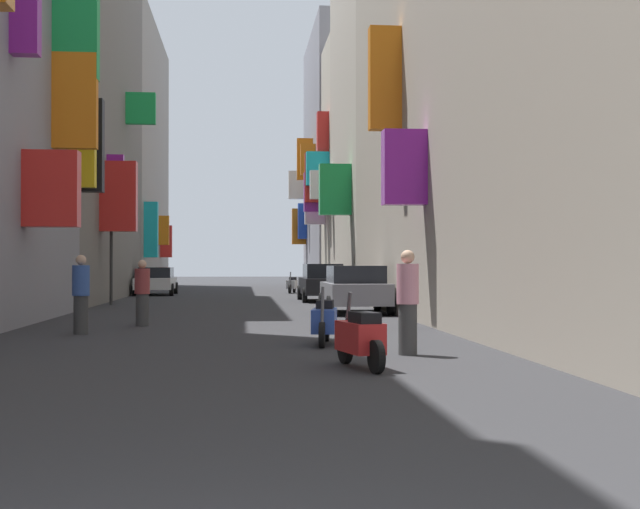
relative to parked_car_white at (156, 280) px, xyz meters
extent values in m
plane|color=#2D2D30|center=(3.93, -10.12, -0.73)|extent=(140.00, 140.00, 0.00)
cube|color=purple|center=(-0.75, -22.98, 6.85)|extent=(0.65, 0.44, 2.28)
cube|color=red|center=(-0.40, -21.77, 2.69)|extent=(1.34, 0.55, 1.89)
cube|color=black|center=(-0.64, -15.12, 4.69)|extent=(0.87, 0.53, 3.04)
cube|color=orange|center=(-0.45, -18.59, 5.48)|extent=(1.25, 0.38, 2.73)
cube|color=yellow|center=(-0.67, -16.25, 4.79)|extent=(0.81, 0.41, 3.14)
cube|color=green|center=(-0.44, -18.51, 7.69)|extent=(1.26, 0.51, 3.15)
cube|color=blue|center=(-0.67, -18.17, 7.19)|extent=(0.81, 0.41, 2.78)
cube|color=slate|center=(-4.07, -5.72, 8.57)|extent=(6.00, 17.61, 18.59)
cube|color=green|center=(-0.39, -3.30, 8.07)|extent=(1.36, 0.36, 1.47)
cube|color=red|center=(-0.39, -10.35, 3.41)|extent=(1.37, 0.62, 2.68)
cube|color=purple|center=(-0.74, -8.78, 4.42)|extent=(0.66, 0.35, 1.56)
cube|color=gray|center=(-4.07, 11.48, 7.59)|extent=(6.00, 16.79, 16.63)
cube|color=red|center=(-0.69, 13.66, 2.32)|extent=(0.76, 0.45, 2.12)
cube|color=orange|center=(-0.53, 7.61, 2.82)|extent=(1.07, 0.40, 1.74)
cube|color=#19B2BF|center=(-0.70, 4.27, 2.72)|extent=(0.75, 0.59, 3.08)
cube|color=purple|center=(8.38, -22.23, 3.26)|extent=(1.09, 0.55, 1.89)
cube|color=orange|center=(8.46, -18.88, 6.24)|extent=(0.93, 0.47, 3.01)
cube|color=#B2A899|center=(11.93, -4.17, 7.43)|extent=(6.00, 9.99, 16.31)
cube|color=green|center=(8.25, -7.56, 3.98)|extent=(1.35, 0.63, 2.15)
cube|color=white|center=(8.36, -0.16, 4.88)|extent=(1.14, 0.46, 1.46)
cube|color=#BCB29E|center=(11.93, 3.32, 6.17)|extent=(6.00, 4.99, 13.79)
cube|color=purple|center=(8.30, 2.43, 4.71)|extent=(1.27, 0.56, 2.11)
cube|color=white|center=(8.38, 3.84, 4.62)|extent=(1.11, 0.53, 3.16)
cube|color=#19B2BF|center=(8.32, 1.48, 5.89)|extent=(1.21, 0.62, 1.78)
cube|color=red|center=(8.62, 1.69, 7.43)|extent=(0.62, 0.62, 3.02)
cube|color=red|center=(8.31, 2.07, 5.46)|extent=(1.24, 0.44, 2.64)
cube|color=gray|center=(11.93, 13.45, 7.79)|extent=(6.00, 12.86, 17.04)
cube|color=orange|center=(8.43, 17.67, 3.53)|extent=(1.01, 0.54, 2.57)
cube|color=orange|center=(8.46, 9.70, 7.38)|extent=(0.94, 0.38, 1.96)
cube|color=orange|center=(8.41, 11.79, 7.67)|extent=(1.04, 0.40, 2.71)
cube|color=blue|center=(8.62, 16.84, 3.87)|extent=(0.62, 0.61, 2.52)
cube|color=white|center=(8.24, 15.49, 6.32)|extent=(1.38, 0.63, 1.94)
cube|color=white|center=(0.00, -0.06, -0.15)|extent=(1.79, 4.11, 0.56)
cube|color=black|center=(0.00, 0.14, 0.39)|extent=(1.58, 2.30, 0.52)
cylinder|color=black|center=(0.90, -1.42, -0.43)|extent=(0.18, 0.60, 0.60)
cylinder|color=black|center=(-0.90, -1.42, -0.43)|extent=(0.18, 0.60, 0.60)
cylinder|color=black|center=(0.90, 1.30, -0.43)|extent=(0.18, 0.60, 0.60)
cylinder|color=black|center=(-0.90, 1.30, -0.43)|extent=(0.18, 0.60, 0.60)
cube|color=black|center=(7.65, -7.99, -0.10)|extent=(1.66, 4.43, 0.66)
cube|color=black|center=(7.65, -8.22, 0.53)|extent=(1.46, 2.48, 0.59)
cylinder|color=black|center=(6.82, -6.53, -0.43)|extent=(0.18, 0.60, 0.60)
cylinder|color=black|center=(8.48, -6.53, -0.43)|extent=(0.18, 0.60, 0.60)
cylinder|color=black|center=(6.82, -9.46, -0.43)|extent=(0.18, 0.60, 0.60)
cylinder|color=black|center=(8.48, -9.46, -0.43)|extent=(0.18, 0.60, 0.60)
cube|color=slate|center=(7.88, -16.65, -0.10)|extent=(1.85, 3.96, 0.66)
cube|color=black|center=(7.88, -16.85, 0.50)|extent=(1.63, 2.22, 0.54)
cylinder|color=black|center=(6.95, -15.35, -0.43)|extent=(0.18, 0.60, 0.60)
cylinder|color=black|center=(8.80, -15.35, -0.43)|extent=(0.18, 0.60, 0.60)
cylinder|color=black|center=(6.95, -17.96, -0.43)|extent=(0.18, 0.60, 0.60)
cylinder|color=black|center=(8.80, -17.96, -0.43)|extent=(0.18, 0.60, 0.60)
cube|color=red|center=(6.06, -30.73, -0.26)|extent=(0.66, 1.11, 0.45)
cube|color=black|center=(6.10, -30.92, 0.04)|extent=(0.44, 0.62, 0.16)
cylinder|color=#4C4C51|center=(5.94, -30.23, 0.06)|extent=(0.12, 0.28, 0.68)
cylinder|color=black|center=(5.91, -30.10, -0.49)|extent=(0.20, 0.49, 0.48)
cylinder|color=black|center=(6.20, -31.37, -0.49)|extent=(0.20, 0.49, 0.48)
cube|color=#2D4CAD|center=(5.89, -27.00, -0.26)|extent=(0.61, 1.17, 0.45)
cube|color=black|center=(5.92, -26.79, 0.04)|extent=(0.40, 0.60, 0.16)
cylinder|color=#4C4C51|center=(5.80, -27.55, 0.06)|extent=(0.10, 0.28, 0.68)
cylinder|color=black|center=(5.78, -27.68, -0.49)|extent=(0.18, 0.49, 0.48)
cylinder|color=black|center=(6.00, -26.31, -0.49)|extent=(0.18, 0.49, 0.48)
cube|color=#ADADB2|center=(6.98, 1.69, -0.26)|extent=(0.68, 1.19, 0.45)
cube|color=black|center=(7.03, 1.90, 0.04)|extent=(0.44, 0.62, 0.16)
cylinder|color=#4C4C51|center=(6.85, 1.15, 0.06)|extent=(0.12, 0.28, 0.68)
cylinder|color=black|center=(6.82, 1.01, -0.49)|extent=(0.21, 0.49, 0.48)
cylinder|color=black|center=(7.14, 2.37, -0.49)|extent=(0.21, 0.49, 0.48)
cylinder|color=#393939|center=(0.75, -24.09, -0.30)|extent=(0.44, 0.44, 0.85)
cylinder|color=#335199|center=(0.75, -24.09, 0.46)|extent=(0.52, 0.52, 0.68)
sphere|color=tan|center=(0.75, -24.09, 0.91)|extent=(0.23, 0.23, 0.23)
cylinder|color=#3C3C3C|center=(1.82, -21.71, -0.33)|extent=(0.42, 0.42, 0.80)
cylinder|color=maroon|center=(1.82, -21.71, 0.39)|extent=(0.50, 0.50, 0.64)
sphere|color=tan|center=(1.82, -21.71, 0.82)|extent=(0.22, 0.22, 0.22)
cylinder|color=#3D3D3D|center=(7.13, -28.96, -0.29)|extent=(0.45, 0.45, 0.87)
cylinder|color=pink|center=(7.13, -28.96, 0.49)|extent=(0.54, 0.54, 0.69)
sphere|color=tan|center=(7.13, -28.96, 0.95)|extent=(0.24, 0.24, 0.24)
cylinder|color=#2D2D2D|center=(-0.66, -10.35, 1.05)|extent=(0.12, 0.12, 3.56)
cube|color=black|center=(-0.66, -10.35, 3.21)|extent=(0.26, 0.26, 0.75)
sphere|color=red|center=(-0.66, -10.49, 3.46)|extent=(0.14, 0.14, 0.14)
sphere|color=orange|center=(-0.66, -10.49, 3.21)|extent=(0.14, 0.14, 0.14)
sphere|color=green|center=(-0.66, -10.49, 2.96)|extent=(0.14, 0.14, 0.14)
camera|label=1|loc=(4.30, -43.26, 0.83)|focal=47.55mm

